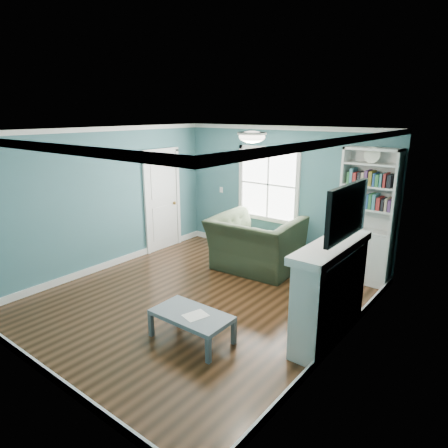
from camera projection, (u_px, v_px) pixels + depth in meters
The scene contains 13 objects.
floor at pixel (198, 299), 6.31m from camera, with size 5.00×5.00×0.00m, color black.
room_walls at pixel (196, 201), 5.88m from camera, with size 5.00×5.00×5.00m.
trim at pixel (197, 224), 5.97m from camera, with size 4.50×5.00×2.60m.
window at pixel (268, 184), 7.98m from camera, with size 1.40×0.06×1.50m.
bookshelf at pixel (366, 230), 6.75m from camera, with size 0.90×0.35×2.31m.
fireplace at pixel (331, 293), 5.06m from camera, with size 0.44×1.58×1.30m.
tv at pixel (347, 211), 4.69m from camera, with size 0.06×1.10×0.65m, color black.
door at pixel (162, 199), 8.39m from camera, with size 0.12×0.98×2.17m.
ceiling_fixture at pixel (252, 136), 5.16m from camera, with size 0.38×0.38×0.15m.
light_switch at pixel (221, 190), 8.75m from camera, with size 0.08×0.01×0.12m, color white.
recliner at pixel (256, 235), 7.33m from camera, with size 1.53×0.99×1.33m, color #202C1B.
coffee_table at pixel (191, 317), 5.10m from camera, with size 1.04×0.57×0.38m.
paper_sheet at pixel (196, 315), 5.03m from camera, with size 0.23×0.29×0.00m, color white.
Camera 1 is at (3.86, -4.28, 2.86)m, focal length 32.00 mm.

